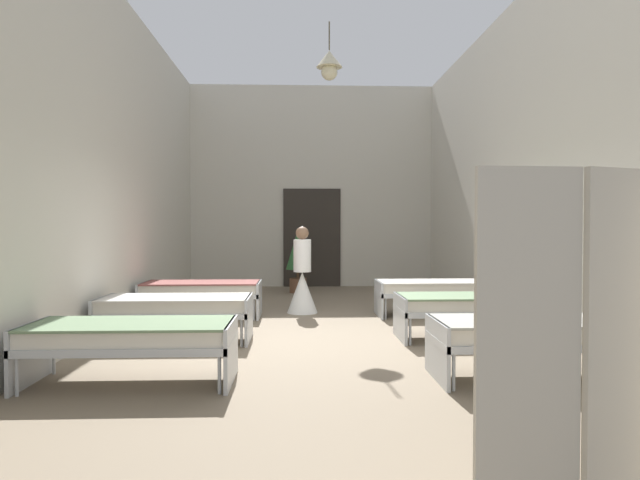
{
  "coord_description": "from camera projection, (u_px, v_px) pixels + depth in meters",
  "views": [
    {
      "loc": [
        -0.35,
        -7.09,
        1.47
      ],
      "look_at": [
        0.0,
        1.56,
        1.26
      ],
      "focal_mm": 30.94,
      "sensor_mm": 36.0,
      "label": 1
    }
  ],
  "objects": [
    {
      "name": "bed_left_row_2",
      "position": [
        202.0,
        290.0,
        8.94
      ],
      "size": [
        1.9,
        0.84,
        0.57
      ],
      "color": "#B7BCC1",
      "rests_on": "ground"
    },
    {
      "name": "bed_left_row_0",
      "position": [
        131.0,
        337.0,
        5.15
      ],
      "size": [
        1.9,
        0.84,
        0.57
      ],
      "color": "#B7BCC1",
      "rests_on": "ground"
    },
    {
      "name": "bed_right_row_0",
      "position": [
        533.0,
        334.0,
        5.3
      ],
      "size": [
        1.9,
        0.84,
        0.57
      ],
      "color": "#B7BCC1",
      "rests_on": "ground"
    },
    {
      "name": "bed_right_row_2",
      "position": [
        435.0,
        289.0,
        9.1
      ],
      "size": [
        1.9,
        0.84,
        0.57
      ],
      "color": "#B7BCC1",
      "rests_on": "ground"
    },
    {
      "name": "potted_plant",
      "position": [
        298.0,
        255.0,
        12.26
      ],
      "size": [
        0.54,
        0.54,
        1.41
      ],
      "color": "brown",
      "rests_on": "ground"
    },
    {
      "name": "room_shell",
      "position": [
        321.0,
        161.0,
        8.39
      ],
      "size": [
        6.32,
        13.08,
        4.93
      ],
      "color": "beige",
      "rests_on": "ground"
    },
    {
      "name": "ground_plane",
      "position": [
        325.0,
        344.0,
        7.13
      ],
      "size": [
        6.52,
        13.48,
        0.1
      ],
      "primitive_type": "cube",
      "color": "#7A6B56"
    },
    {
      "name": "privacy_screen",
      "position": [
        630.0,
        383.0,
        2.18
      ],
      "size": [
        1.23,
        0.28,
        1.7
      ],
      "rotation": [
        0.0,
        0.0,
        0.35
      ],
      "color": "#BCB29E",
      "rests_on": "ground"
    },
    {
      "name": "nurse_near_aisle",
      "position": [
        302.0,
        282.0,
        9.38
      ],
      "size": [
        0.52,
        0.52,
        1.49
      ],
      "rotation": [
        0.0,
        0.0,
        5.72
      ],
      "color": "white",
      "rests_on": "ground"
    },
    {
      "name": "bed_left_row_1",
      "position": [
        176.0,
        307.0,
        7.04
      ],
      "size": [
        1.9,
        0.84,
        0.57
      ],
      "color": "#B7BCC1",
      "rests_on": "ground"
    },
    {
      "name": "bed_right_row_1",
      "position": [
        471.0,
        305.0,
        7.2
      ],
      "size": [
        1.9,
        0.84,
        0.57
      ],
      "color": "#B7BCC1",
      "rests_on": "ground"
    }
  ]
}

